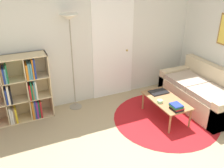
{
  "coord_description": "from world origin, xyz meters",
  "views": [
    {
      "loc": [
        -1.48,
        -1.88,
        2.58
      ],
      "look_at": [
        -0.0,
        1.39,
        0.85
      ],
      "focal_mm": 40.0,
      "sensor_mm": 36.0,
      "label": 1
    }
  ],
  "objects_px": {
    "bowl": "(160,101)",
    "coffee_table": "(166,101)",
    "bookshelf": "(12,91)",
    "couch": "(203,94)",
    "floor_lamp": "(70,29)",
    "laptop": "(159,92)"
  },
  "relations": [
    {
      "from": "bowl",
      "to": "coffee_table",
      "type": "bearing_deg",
      "value": 14.59
    },
    {
      "from": "bookshelf",
      "to": "coffee_table",
      "type": "bearing_deg",
      "value": -22.94
    },
    {
      "from": "bookshelf",
      "to": "couch",
      "type": "xyz_separation_m",
      "value": [
        3.41,
        -1.01,
        -0.31
      ]
    },
    {
      "from": "floor_lamp",
      "to": "bowl",
      "type": "distance_m",
      "value": 2.02
    },
    {
      "from": "couch",
      "to": "coffee_table",
      "type": "relative_size",
      "value": 1.75
    },
    {
      "from": "coffee_table",
      "to": "bowl",
      "type": "distance_m",
      "value": 0.18
    },
    {
      "from": "couch",
      "to": "coffee_table",
      "type": "xyz_separation_m",
      "value": [
        -0.91,
        -0.04,
        0.06
      ]
    },
    {
      "from": "floor_lamp",
      "to": "couch",
      "type": "distance_m",
      "value": 2.83
    },
    {
      "from": "laptop",
      "to": "bowl",
      "type": "height_order",
      "value": "bowl"
    },
    {
      "from": "floor_lamp",
      "to": "couch",
      "type": "relative_size",
      "value": 1.1
    },
    {
      "from": "coffee_table",
      "to": "laptop",
      "type": "bearing_deg",
      "value": 83.51
    },
    {
      "from": "floor_lamp",
      "to": "coffee_table",
      "type": "bearing_deg",
      "value": -36.93
    },
    {
      "from": "couch",
      "to": "bookshelf",
      "type": "bearing_deg",
      "value": 163.43
    },
    {
      "from": "floor_lamp",
      "to": "coffee_table",
      "type": "distance_m",
      "value": 2.14
    },
    {
      "from": "laptop",
      "to": "bowl",
      "type": "distance_m",
      "value": 0.38
    },
    {
      "from": "bookshelf",
      "to": "laptop",
      "type": "distance_m",
      "value": 2.66
    },
    {
      "from": "bookshelf",
      "to": "laptop",
      "type": "xyz_separation_m",
      "value": [
        2.53,
        -0.77,
        -0.2
      ]
    },
    {
      "from": "floor_lamp",
      "to": "laptop",
      "type": "height_order",
      "value": "floor_lamp"
    },
    {
      "from": "laptop",
      "to": "bowl",
      "type": "relative_size",
      "value": 3.39
    },
    {
      "from": "couch",
      "to": "bowl",
      "type": "relative_size",
      "value": 16.05
    },
    {
      "from": "floor_lamp",
      "to": "laptop",
      "type": "relative_size",
      "value": 5.23
    },
    {
      "from": "laptop",
      "to": "couch",
      "type": "bearing_deg",
      "value": -15.36
    }
  ]
}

